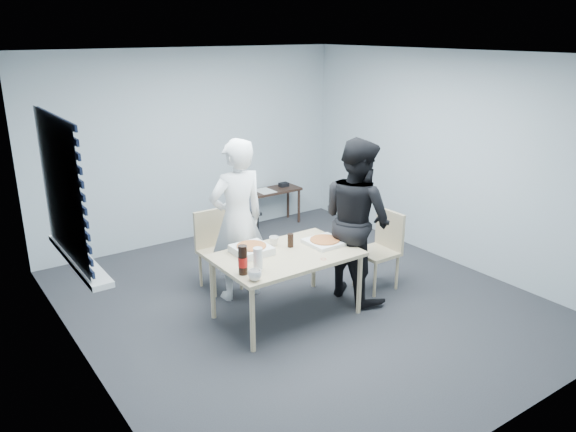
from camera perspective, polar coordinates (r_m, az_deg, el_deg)
room at (r=5.15m, az=-21.59°, el=1.56°), size 5.00×5.00×5.00m
dining_table at (r=5.65m, az=-0.15°, el=-4.42°), size 1.41×0.89×0.69m
chair_far at (r=6.41m, az=-7.32°, el=-2.82°), size 0.42×0.42×0.89m
chair_right at (r=6.43m, az=9.57°, el=-2.85°), size 0.42×0.42×0.89m
person_white at (r=6.01m, az=-5.17°, el=-0.43°), size 0.65×0.42×1.77m
person_black at (r=6.05m, az=6.98°, el=-0.35°), size 0.47×0.86×1.77m
side_table at (r=8.39m, az=-1.53°, el=2.19°), size 0.83×0.37×0.55m
stool at (r=7.54m, az=-4.55°, el=-0.34°), size 0.37×0.37×0.51m
backpack at (r=7.44m, az=-4.57°, el=1.77°), size 0.27×0.20×0.37m
pizza_box_a at (r=5.63m, az=-3.72°, el=-3.40°), size 0.35×0.35×0.09m
pizza_box_b at (r=5.88m, az=3.75°, el=-2.61°), size 0.36×0.36×0.05m
mug_a at (r=5.05m, az=-3.38°, el=-6.02°), size 0.17×0.17×0.10m
mug_b at (r=5.83m, az=-1.44°, el=-2.55°), size 0.10×0.10×0.09m
cola_glass at (r=5.77m, az=0.26°, el=-2.51°), size 0.07×0.07×0.14m
soda_bottle at (r=5.14m, az=-4.61°, el=-4.53°), size 0.09×0.09×0.28m
plastic_cups at (r=5.25m, az=-3.08°, el=-4.33°), size 0.11×0.11×0.21m
rubber_band at (r=5.51m, az=3.62°, el=-4.38°), size 0.07×0.07×0.00m
papers at (r=8.28m, az=-2.37°, el=2.57°), size 0.27×0.34×0.01m
black_box at (r=8.50m, az=-0.44°, el=3.21°), size 0.16×0.14×0.06m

